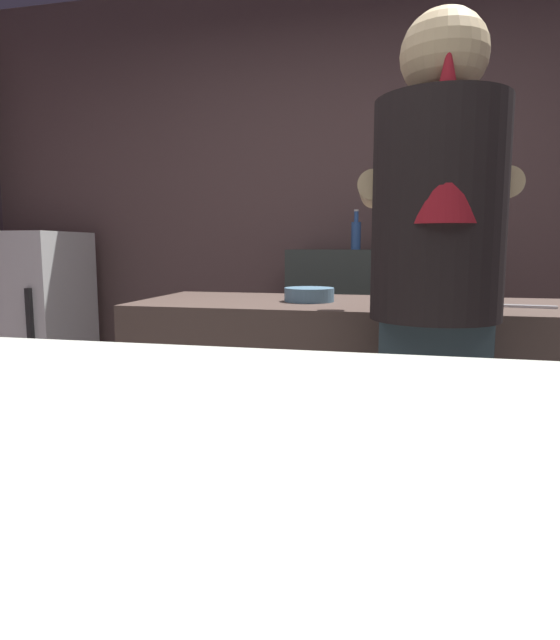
% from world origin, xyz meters
% --- Properties ---
extents(wall_back, '(5.20, 0.10, 2.70)m').
position_xyz_m(wall_back, '(0.00, 2.20, 1.35)').
color(wall_back, brown).
rests_on(wall_back, ground).
extents(prep_counter, '(2.10, 0.60, 0.92)m').
position_xyz_m(prep_counter, '(0.35, 0.73, 0.46)').
color(prep_counter, '#4C3B34').
rests_on(prep_counter, ground).
extents(back_shelf, '(0.94, 0.36, 1.10)m').
position_xyz_m(back_shelf, '(0.07, 1.92, 0.55)').
color(back_shelf, '#343C38').
rests_on(back_shelf, ground).
extents(mini_fridge, '(0.60, 0.58, 1.21)m').
position_xyz_m(mini_fridge, '(-2.05, 1.75, 0.60)').
color(mini_fridge, white).
rests_on(mini_fridge, ground).
extents(bartender, '(0.44, 0.52, 1.70)m').
position_xyz_m(bartender, '(0.33, 0.27, 0.98)').
color(bartender, '#243238').
rests_on(bartender, ground).
extents(mixing_bowl, '(0.18, 0.18, 0.05)m').
position_xyz_m(mixing_bowl, '(-0.08, 0.71, 0.94)').
color(mixing_bowl, slate).
rests_on(mixing_bowl, prep_counter).
extents(chefs_knife, '(0.24, 0.06, 0.01)m').
position_xyz_m(chefs_knife, '(0.61, 0.68, 0.92)').
color(chefs_knife, silver).
rests_on(chefs_knife, prep_counter).
extents(bottle_hot_sauce, '(0.06, 0.06, 0.17)m').
position_xyz_m(bottle_hot_sauce, '(0.31, 1.98, 1.16)').
color(bottle_hot_sauce, '#D2C77A').
rests_on(bottle_hot_sauce, back_shelf).
extents(bottle_soy, '(0.05, 0.05, 0.22)m').
position_xyz_m(bottle_soy, '(-0.02, 1.85, 1.18)').
color(bottle_soy, '#315899').
rests_on(bottle_soy, back_shelf).
extents(bottle_vinegar, '(0.06, 0.06, 0.18)m').
position_xyz_m(bottle_vinegar, '(0.12, 1.98, 1.17)').
color(bottle_vinegar, black).
rests_on(bottle_vinegar, back_shelf).
extents(bottle_olive_oil, '(0.07, 0.07, 0.22)m').
position_xyz_m(bottle_olive_oil, '(0.41, 1.92, 1.18)').
color(bottle_olive_oil, '#CFC683').
rests_on(bottle_olive_oil, back_shelf).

